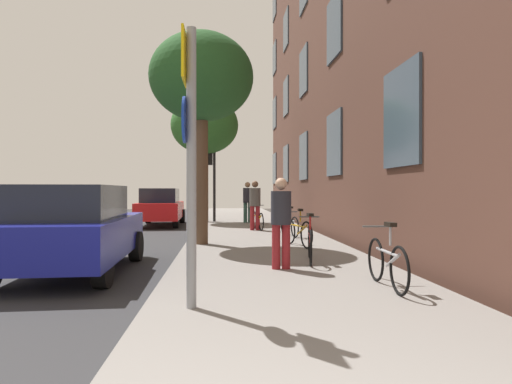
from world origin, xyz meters
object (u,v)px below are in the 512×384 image
object	(u,v)px
car_0	(73,228)
bicycle_2	(298,231)
sign_post	(189,144)
pedestrian_0	(281,217)
traffic_light	(212,170)
bicycle_0	(387,262)
tree_far	(205,126)
car_1	(161,207)
pedestrian_1	(255,202)
bicycle_3	(289,225)
bicycle_5	(258,216)
bicycle_1	(310,243)
pedestrian_2	(248,199)
bicycle_4	(258,220)
tree_near	(202,79)

from	to	relation	value
car_0	bicycle_2	bearing A→B (deg)	30.36
sign_post	pedestrian_0	bearing A→B (deg)	59.76
traffic_light	bicycle_0	world-z (taller)	traffic_light
tree_far	car_1	bearing A→B (deg)	-158.99
pedestrian_0	pedestrian_1	distance (m)	7.76
bicycle_3	bicycle_5	distance (m)	4.83
bicycle_1	car_0	distance (m)	4.49
pedestrian_2	car_0	distance (m)	11.74
bicycle_3	bicycle_4	world-z (taller)	bicycle_3
bicycle_3	bicycle_5	bearing A→B (deg)	96.90
bicycle_0	car_1	xyz separation A→B (m)	(-5.03, 13.15, 0.35)
tree_far	pedestrian_1	xyz separation A→B (m)	(1.96, -4.45, -3.36)
bicycle_3	bicycle_1	bearing A→B (deg)	-94.12
bicycle_4	bicycle_5	xyz separation A→B (m)	(0.21, 2.40, -0.01)
sign_post	bicycle_4	size ratio (longest dim) A/B	2.08
car_0	bicycle_5	bearing A→B (deg)	66.91
bicycle_3	car_0	world-z (taller)	car_0
sign_post	pedestrian_2	size ratio (longest dim) A/B	1.88
bicycle_0	bicycle_5	size ratio (longest dim) A/B	1.00
bicycle_5	pedestrian_1	size ratio (longest dim) A/B	0.93
car_1	traffic_light	bearing A→B (deg)	20.54
bicycle_1	pedestrian_1	bearing A→B (deg)	94.50
bicycle_1	bicycle_3	xyz separation A→B (m)	(0.35, 4.80, -0.02)
tree_near	bicycle_5	bearing A→B (deg)	72.53
traffic_light	pedestrian_2	xyz separation A→B (m)	(1.59, -0.83, -1.34)
pedestrian_1	car_0	bearing A→B (deg)	-118.08
traffic_light	car_1	bearing A→B (deg)	-159.46
tree_far	bicycle_0	xyz separation A→B (m)	(3.15, -13.87, -3.99)
tree_near	bicycle_0	world-z (taller)	tree_near
traffic_light	pedestrian_0	xyz separation A→B (m)	(1.50, -12.32, -1.43)
car_0	car_1	distance (m)	11.07
bicycle_0	bicycle_1	size ratio (longest dim) A/B	0.96
sign_post	bicycle_3	world-z (taller)	sign_post
pedestrian_2	car_1	world-z (taller)	pedestrian_2
pedestrian_0	bicycle_0	bearing A→B (deg)	-51.37
bicycle_4	pedestrian_0	distance (m)	7.97
bicycle_1	pedestrian_0	world-z (taller)	pedestrian_0
bicycle_4	car_0	bearing A→B (deg)	-118.14
bicycle_5	car_0	world-z (taller)	car_0
sign_post	tree_near	world-z (taller)	tree_near
pedestrian_0	pedestrian_2	distance (m)	11.49
traffic_light	bicycle_0	distance (m)	14.39
traffic_light	pedestrian_1	xyz separation A→B (m)	(1.63, -4.56, -1.36)
bicycle_1	bicycle_4	size ratio (longest dim) A/B	1.05
car_0	bicycle_3	bearing A→B (deg)	46.81
sign_post	pedestrian_1	distance (m)	10.43
bicycle_5	pedestrian_1	xyz separation A→B (m)	(-0.32, -2.59, 0.66)
pedestrian_0	pedestrian_1	size ratio (longest dim) A/B	0.93
pedestrian_1	pedestrian_0	bearing A→B (deg)	-90.96
bicycle_0	bicycle_1	world-z (taller)	bicycle_1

